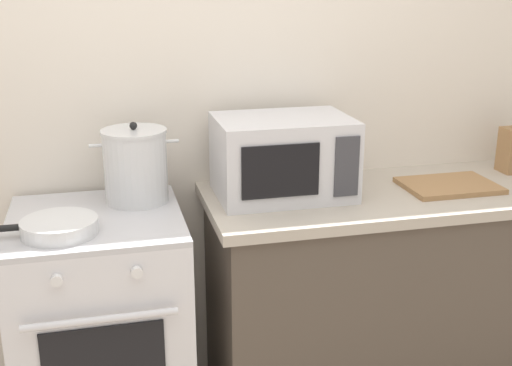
{
  "coord_description": "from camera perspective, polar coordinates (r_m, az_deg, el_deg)",
  "views": [
    {
      "loc": [
        -0.31,
        -1.59,
        1.72
      ],
      "look_at": [
        0.23,
        0.6,
        1.0
      ],
      "focal_mm": 45.79,
      "sensor_mm": 36.0,
      "label": 1
    }
  ],
  "objects": [
    {
      "name": "microwave",
      "position": [
        2.45,
        2.36,
        2.3
      ],
      "size": [
        0.5,
        0.37,
        0.3
      ],
      "color": "silver",
      "rests_on": "countertop_right"
    },
    {
      "name": "stock_pot",
      "position": [
        2.43,
        -10.47,
        1.5
      ],
      "size": [
        0.32,
        0.24,
        0.3
      ],
      "color": "silver",
      "rests_on": "stove"
    },
    {
      "name": "cutting_board",
      "position": [
        2.68,
        16.51,
        -0.21
      ],
      "size": [
        0.36,
        0.26,
        0.02
      ],
      "primitive_type": "cube",
      "color": "#997047",
      "rests_on": "countertop_right"
    },
    {
      "name": "countertop_right",
      "position": [
        2.65,
        14.14,
        -0.88
      ],
      "size": [
        1.7,
        0.6,
        0.04
      ],
      "primitive_type": "cube",
      "color": "#ADA393",
      "rests_on": "lower_cabinet_right"
    },
    {
      "name": "lower_cabinet_right",
      "position": [
        2.83,
        13.44,
        -9.74
      ],
      "size": [
        1.64,
        0.56,
        0.88
      ],
      "primitive_type": "cube",
      "color": "#4C4238",
      "rests_on": "ground_plane"
    },
    {
      "name": "back_wall",
      "position": [
        2.68,
        -0.39,
        7.57
      ],
      "size": [
        4.4,
        0.1,
        2.5
      ],
      "primitive_type": "cube",
      "color": "silver",
      "rests_on": "ground_plane"
    },
    {
      "name": "frying_pan",
      "position": [
        2.21,
        -16.97,
        -3.68
      ],
      "size": [
        0.45,
        0.25,
        0.05
      ],
      "color": "silver",
      "rests_on": "stove"
    },
    {
      "name": "stove",
      "position": [
        2.53,
        -13.14,
        -12.7
      ],
      "size": [
        0.6,
        0.64,
        0.92
      ],
      "color": "silver",
      "rests_on": "ground_plane"
    }
  ]
}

